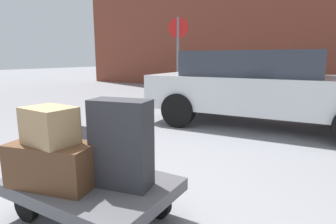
# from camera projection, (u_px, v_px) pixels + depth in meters

# --- Properties ---
(ground_plane) EXTENTS (60.00, 60.00, 0.00)m
(ground_plane) POSITION_uv_depth(u_px,v_px,m) (93.00, 219.00, 2.30)
(ground_plane) COLOR gray
(luggage_cart) EXTENTS (1.29, 0.85, 0.34)m
(luggage_cart) POSITION_uv_depth(u_px,v_px,m) (92.00, 188.00, 2.25)
(luggage_cart) COLOR #4C4C51
(luggage_cart) RESTS_ON ground_plane
(duffel_bag_brown_stacked_top) EXTENTS (0.70, 0.47, 0.33)m
(duffel_bag_brown_stacked_top) POSITION_uv_depth(u_px,v_px,m) (53.00, 164.00, 2.11)
(duffel_bag_brown_stacked_top) COLOR #51331E
(duffel_bag_brown_stacked_top) RESTS_ON luggage_cart
(suitcase_charcoal_center) EXTENTS (0.47, 0.30, 0.66)m
(suitcase_charcoal_center) POSITION_uv_depth(u_px,v_px,m) (121.00, 144.00, 2.07)
(suitcase_charcoal_center) COLOR #2D2D33
(suitcase_charcoal_center) RESTS_ON luggage_cart
(duffel_bag_black_rear_left) EXTENTS (0.58, 0.34, 0.32)m
(duffel_bag_black_rear_left) POSITION_uv_depth(u_px,v_px,m) (79.00, 149.00, 2.50)
(duffel_bag_black_rear_left) COLOR black
(duffel_bag_black_rear_left) RESTS_ON luggage_cart
(duffel_bag_tan_topmost_pile) EXTENTS (0.38, 0.29, 0.27)m
(duffel_bag_tan_topmost_pile) POSITION_uv_depth(u_px,v_px,m) (50.00, 126.00, 2.06)
(duffel_bag_tan_topmost_pile) COLOR #9E7F56
(duffel_bag_tan_topmost_pile) RESTS_ON duffel_bag_brown_stacked_top
(parked_car) EXTENTS (4.39, 2.10, 1.42)m
(parked_car) POSITION_uv_depth(u_px,v_px,m) (262.00, 86.00, 5.36)
(parked_car) COLOR silver
(parked_car) RESTS_ON ground_plane
(no_parking_sign) EXTENTS (0.49, 0.13, 2.29)m
(no_parking_sign) POSITION_uv_depth(u_px,v_px,m) (178.00, 53.00, 7.13)
(no_parking_sign) COLOR slate
(no_parking_sign) RESTS_ON ground_plane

